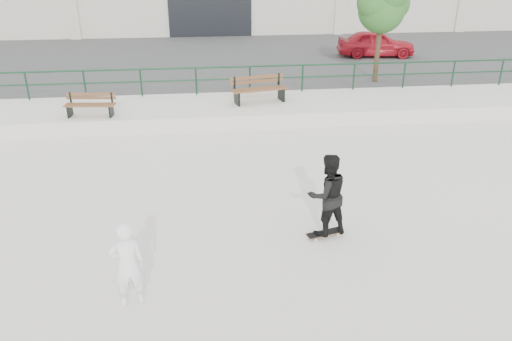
{
  "coord_description": "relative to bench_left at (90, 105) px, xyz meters",
  "views": [
    {
      "loc": [
        -0.94,
        -7.47,
        5.55
      ],
      "look_at": [
        0.19,
        2.0,
        1.25
      ],
      "focal_mm": 35.0,
      "sensor_mm": 36.0,
      "label": 1
    }
  ],
  "objects": [
    {
      "name": "ground",
      "position": [
        4.43,
        -8.62,
        -0.87
      ],
      "size": [
        120.0,
        120.0,
        0.0
      ],
      "primitive_type": "plane",
      "color": "silver",
      "rests_on": "ground"
    },
    {
      "name": "ledge",
      "position": [
        4.43,
        0.88,
        -0.62
      ],
      "size": [
        30.0,
        3.0,
        0.5
      ],
      "primitive_type": "cube",
      "color": "beige",
      "rests_on": "ground"
    },
    {
      "name": "parking_strip",
      "position": [
        4.43,
        9.38,
        -0.62
      ],
      "size": [
        60.0,
        14.0,
        0.5
      ],
      "primitive_type": "cube",
      "color": "#404040",
      "rests_on": "ground"
    },
    {
      "name": "railing",
      "position": [
        4.43,
        2.18,
        0.38
      ],
      "size": [
        28.0,
        0.06,
        1.03
      ],
      "color": "#143922",
      "rests_on": "ledge"
    },
    {
      "name": "bench_left",
      "position": [
        0.0,
        0.0,
        0.0
      ],
      "size": [
        1.65,
        0.63,
        0.74
      ],
      "rotation": [
        0.0,
        0.0,
        -0.11
      ],
      "color": "brown",
      "rests_on": "ledge"
    },
    {
      "name": "bench_right",
      "position": [
        5.62,
        0.95,
        0.09
      ],
      "size": [
        2.06,
        0.97,
        0.92
      ],
      "rotation": [
        0.0,
        0.0,
        0.21
      ],
      "color": "brown",
      "rests_on": "ledge"
    },
    {
      "name": "tree",
      "position": [
        10.74,
        3.37,
        2.65
      ],
      "size": [
        2.26,
        2.01,
        4.02
      ],
      "color": "#4D3C26",
      "rests_on": "parking_strip"
    },
    {
      "name": "red_car",
      "position": [
        12.41,
        8.28,
        0.28
      ],
      "size": [
        3.93,
        1.97,
        1.28
      ],
      "primitive_type": "imported",
      "rotation": [
        0.0,
        0.0,
        1.45
      ],
      "color": "#B21523",
      "rests_on": "parking_strip"
    },
    {
      "name": "skateboard",
      "position": [
        5.98,
        -7.36,
        -0.79
      ],
      "size": [
        0.81,
        0.4,
        0.09
      ],
      "rotation": [
        0.0,
        0.0,
        0.26
      ],
      "color": "black",
      "rests_on": "ground"
    },
    {
      "name": "standing_skater",
      "position": [
        5.98,
        -7.36,
        0.11
      ],
      "size": [
        0.98,
        0.84,
        1.75
      ],
      "primitive_type": "imported",
      "rotation": [
        0.0,
        0.0,
        3.37
      ],
      "color": "black",
      "rests_on": "skateboard"
    },
    {
      "name": "seated_skater",
      "position": [
        2.2,
        -9.08,
        -0.09
      ],
      "size": [
        0.64,
        0.49,
        1.56
      ],
      "primitive_type": "imported",
      "rotation": [
        0.0,
        0.0,
        3.36
      ],
      "color": "white",
      "rests_on": "ground"
    }
  ]
}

